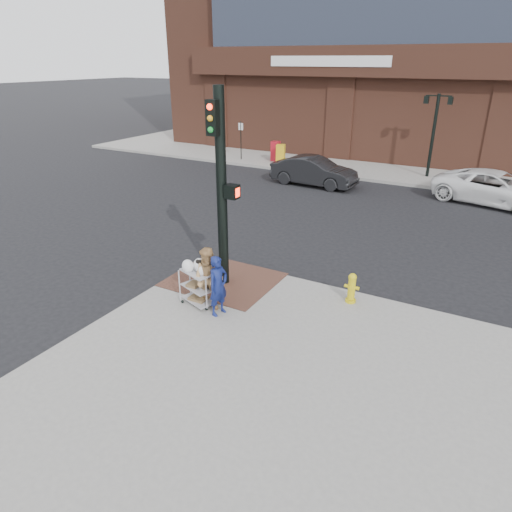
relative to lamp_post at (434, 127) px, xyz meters
The scene contains 13 objects.
ground 16.34m from the lamp_post, 97.13° to the right, with size 220.00×220.00×0.00m, color black.
brick_curb_ramp 15.52m from the lamp_post, 99.77° to the right, with size 2.80×2.40×0.01m, color #553327.
lamp_post is the anchor object (origin of this frame).
parking_sign 10.64m from the lamp_post, behind, with size 0.05×0.05×2.20m, color black.
traffic_signal_pole 15.43m from the lamp_post, 99.24° to the right, with size 0.61×0.51×5.00m.
woman_blue 16.82m from the lamp_post, 95.88° to the right, with size 0.53×0.35×1.46m, color navy.
pedestrian_tan 16.76m from the lamp_post, 96.99° to the right, with size 0.76×0.59×1.56m, color tan.
sedan_dark 6.39m from the lamp_post, 139.08° to the right, with size 1.45×4.17×1.37m, color black.
minivan_white 4.95m from the lamp_post, 43.96° to the right, with size 2.29×4.96×1.38m, color white.
utility_cart 16.78m from the lamp_post, 98.33° to the right, with size 0.95×0.72×1.17m.
fire_hydrant 14.76m from the lamp_post, 86.78° to the right, with size 0.36×0.26×0.78m.
newsbox_red 8.73m from the lamp_post, behind, with size 0.47×0.43×1.12m, color #AC1321.
newsbox_yellow 8.14m from the lamp_post, behind, with size 0.47×0.42×1.11m, color yellow.
Camera 1 is at (5.62, -8.38, 5.70)m, focal length 32.00 mm.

